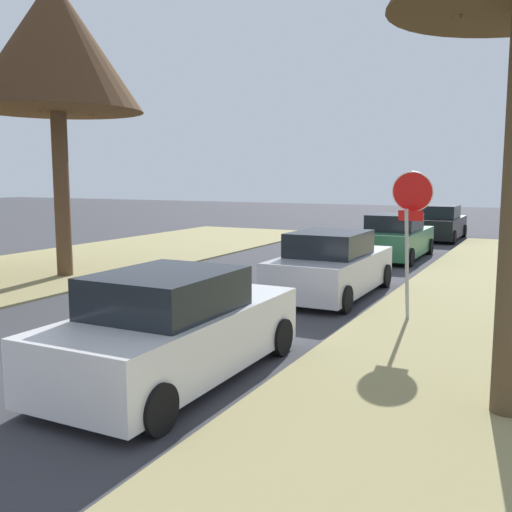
% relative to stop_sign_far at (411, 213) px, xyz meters
% --- Properties ---
extents(stop_sign_far, '(0.81, 0.62, 2.93)m').
position_rel_stop_sign_far_xyz_m(stop_sign_far, '(0.00, 0.00, 0.00)').
color(stop_sign_far, '#9EA0A5').
rests_on(stop_sign_far, grass_verge_right).
extents(street_tree_left_mid_b, '(4.69, 4.69, 8.19)m').
position_rel_stop_sign_far_xyz_m(street_tree_left_mid_b, '(-9.97, 0.80, 4.24)').
color(street_tree_left_mid_b, brown).
rests_on(street_tree_left_mid_b, grass_verge_left).
extents(parked_sedan_white, '(1.94, 4.40, 1.57)m').
position_rel_stop_sign_far_xyz_m(parked_sedan_white, '(-2.21, -4.87, -1.44)').
color(parked_sedan_white, white).
rests_on(parked_sedan_white, ground).
extents(parked_sedan_silver, '(1.94, 4.40, 1.57)m').
position_rel_stop_sign_far_xyz_m(parked_sedan_silver, '(-2.21, 1.70, -1.44)').
color(parked_sedan_silver, '#BCBCC1').
rests_on(parked_sedan_silver, ground).
extents(parked_sedan_green, '(1.94, 4.40, 1.57)m').
position_rel_stop_sign_far_xyz_m(parked_sedan_green, '(-2.39, 8.83, -1.44)').
color(parked_sedan_green, '#28663D').
rests_on(parked_sedan_green, ground).
extents(parked_sedan_black, '(1.94, 4.40, 1.57)m').
position_rel_stop_sign_far_xyz_m(parked_sedan_black, '(-2.10, 15.91, -1.44)').
color(parked_sedan_black, black).
rests_on(parked_sedan_black, ground).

